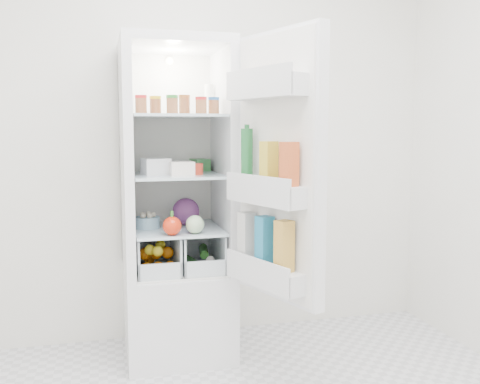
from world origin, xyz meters
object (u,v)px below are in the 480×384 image
object	(u,v)px
mushroom_bowl	(148,222)
fridge_door	(275,174)
red_cabbage	(186,212)
refrigerator	(176,240)

from	to	relation	value
mushroom_bowl	fridge_door	xyz separation A→B (m)	(0.57, -0.59, 0.31)
red_cabbage	mushroom_bowl	world-z (taller)	red_cabbage
red_cabbage	mushroom_bowl	distance (m)	0.24
refrigerator	mushroom_bowl	xyz separation A→B (m)	(-0.16, -0.03, 0.11)
mushroom_bowl	red_cabbage	bearing A→B (deg)	10.26
refrigerator	red_cabbage	world-z (taller)	refrigerator
refrigerator	fridge_door	bearing A→B (deg)	-57.04
fridge_door	mushroom_bowl	bearing A→B (deg)	24.14
red_cabbage	fridge_door	bearing A→B (deg)	-61.70
mushroom_bowl	fridge_door	size ratio (longest dim) A/B	0.11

